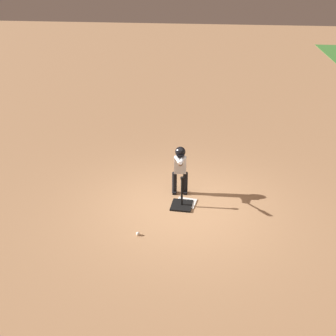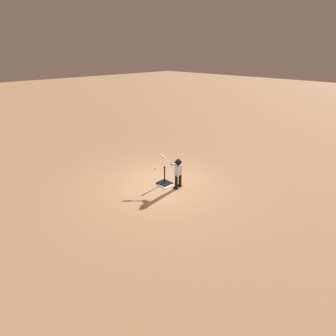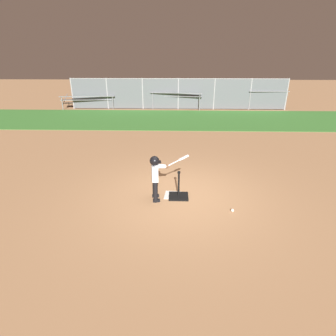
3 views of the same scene
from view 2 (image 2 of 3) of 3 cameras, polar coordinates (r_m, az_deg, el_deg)
ground_plane at (r=10.42m, az=-1.22°, el=-3.39°), size 90.00×90.00×0.00m
home_plate at (r=10.27m, az=-0.48°, el=-3.76°), size 0.48×0.48×0.02m
batting_tee at (r=10.38m, az=-0.75°, el=-2.99°), size 0.51×0.46×0.73m
batter_child at (r=9.81m, az=2.11°, el=-0.32°), size 0.97×0.38×1.20m
baseball at (r=11.67m, az=-2.68°, el=-0.05°), size 0.07×0.07×0.07m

